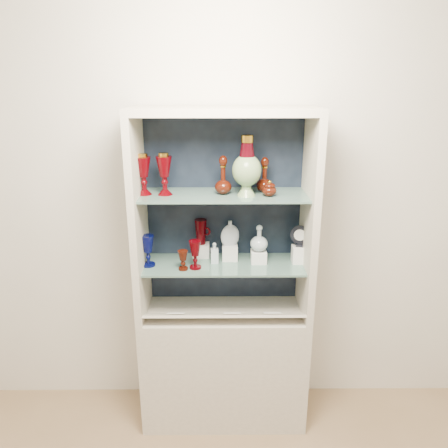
{
  "coord_description": "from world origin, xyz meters",
  "views": [
    {
      "loc": [
        -0.02,
        -0.81,
        2.07
      ],
      "look_at": [
        0.0,
        1.53,
        1.3
      ],
      "focal_mm": 35.0,
      "sensor_mm": 36.0,
      "label": 1
    }
  ],
  "objects_px": {
    "ruby_goblet_small": "(183,260)",
    "flat_flask": "(230,233)",
    "clear_square_bottle": "(214,253)",
    "clear_round_decanter": "(259,239)",
    "lidded_bowl": "(269,188)",
    "cameo_medallion": "(300,236)",
    "cobalt_goblet": "(148,251)",
    "enamel_urn": "(247,166)",
    "pedestal_lamp_left": "(144,174)",
    "ruby_pitcher": "(201,232)",
    "pedestal_lamp_right": "(164,174)",
    "ruby_decanter_a": "(223,173)",
    "ruby_goblet_tall": "(195,255)",
    "ruby_decanter_b": "(265,174)"
  },
  "relations": [
    {
      "from": "cobalt_goblet",
      "to": "ruby_pitcher",
      "type": "bearing_deg",
      "value": 26.08
    },
    {
      "from": "cobalt_goblet",
      "to": "flat_flask",
      "type": "xyz_separation_m",
      "value": [
        0.47,
        0.09,
        0.08
      ]
    },
    {
      "from": "pedestal_lamp_left",
      "to": "cobalt_goblet",
      "type": "relative_size",
      "value": 1.23
    },
    {
      "from": "pedestal_lamp_left",
      "to": "ruby_pitcher",
      "type": "height_order",
      "value": "pedestal_lamp_left"
    },
    {
      "from": "ruby_goblet_tall",
      "to": "cameo_medallion",
      "type": "relative_size",
      "value": 1.25
    },
    {
      "from": "clear_square_bottle",
      "to": "ruby_goblet_small",
      "type": "bearing_deg",
      "value": -151.06
    },
    {
      "from": "flat_flask",
      "to": "enamel_urn",
      "type": "bearing_deg",
      "value": -63.23
    },
    {
      "from": "lidded_bowl",
      "to": "enamel_urn",
      "type": "bearing_deg",
      "value": 173.27
    },
    {
      "from": "enamel_urn",
      "to": "clear_square_bottle",
      "type": "bearing_deg",
      "value": 165.72
    },
    {
      "from": "ruby_decanter_b",
      "to": "ruby_pitcher",
      "type": "xyz_separation_m",
      "value": [
        -0.37,
        0.07,
        -0.37
      ]
    },
    {
      "from": "flat_flask",
      "to": "cameo_medallion",
      "type": "height_order",
      "value": "flat_flask"
    },
    {
      "from": "lidded_bowl",
      "to": "cameo_medallion",
      "type": "distance_m",
      "value": 0.36
    },
    {
      "from": "ruby_goblet_small",
      "to": "flat_flask",
      "type": "height_order",
      "value": "flat_flask"
    },
    {
      "from": "ruby_decanter_a",
      "to": "cameo_medallion",
      "type": "relative_size",
      "value": 1.82
    },
    {
      "from": "ruby_decanter_b",
      "to": "ruby_goblet_small",
      "type": "relative_size",
      "value": 1.85
    },
    {
      "from": "ruby_decanter_a",
      "to": "ruby_pitcher",
      "type": "height_order",
      "value": "ruby_decanter_a"
    },
    {
      "from": "pedestal_lamp_right",
      "to": "clear_square_bottle",
      "type": "distance_m",
      "value": 0.54
    },
    {
      "from": "cobalt_goblet",
      "to": "clear_round_decanter",
      "type": "bearing_deg",
      "value": 4.19
    },
    {
      "from": "clear_square_bottle",
      "to": "enamel_urn",
      "type": "bearing_deg",
      "value": -14.28
    },
    {
      "from": "pedestal_lamp_left",
      "to": "ruby_goblet_small",
      "type": "height_order",
      "value": "pedestal_lamp_left"
    },
    {
      "from": "ruby_decanter_a",
      "to": "cameo_medallion",
      "type": "height_order",
      "value": "ruby_decanter_a"
    },
    {
      "from": "ruby_goblet_tall",
      "to": "pedestal_lamp_left",
      "type": "bearing_deg",
      "value": 167.86
    },
    {
      "from": "ruby_goblet_small",
      "to": "clear_square_bottle",
      "type": "xyz_separation_m",
      "value": [
        0.18,
        0.1,
        0.01
      ]
    },
    {
      "from": "enamel_urn",
      "to": "ruby_decanter_b",
      "type": "distance_m",
      "value": 0.14
    },
    {
      "from": "enamel_urn",
      "to": "cobalt_goblet",
      "type": "height_order",
      "value": "enamel_urn"
    },
    {
      "from": "ruby_decanter_a",
      "to": "clear_round_decanter",
      "type": "bearing_deg",
      "value": 5.63
    },
    {
      "from": "enamel_urn",
      "to": "lidded_bowl",
      "type": "bearing_deg",
      "value": -6.73
    },
    {
      "from": "enamel_urn",
      "to": "clear_round_decanter",
      "type": "distance_m",
      "value": 0.45
    },
    {
      "from": "flat_flask",
      "to": "clear_round_decanter",
      "type": "height_order",
      "value": "flat_flask"
    },
    {
      "from": "enamel_urn",
      "to": "cobalt_goblet",
      "type": "relative_size",
      "value": 1.78
    },
    {
      "from": "cobalt_goblet",
      "to": "ruby_goblet_small",
      "type": "bearing_deg",
      "value": -15.57
    },
    {
      "from": "lidded_bowl",
      "to": "clear_round_decanter",
      "type": "xyz_separation_m",
      "value": [
        -0.04,
        0.07,
        -0.32
      ]
    },
    {
      "from": "ruby_goblet_tall",
      "to": "ruby_goblet_small",
      "type": "bearing_deg",
      "value": -164.59
    },
    {
      "from": "cobalt_goblet",
      "to": "clear_round_decanter",
      "type": "xyz_separation_m",
      "value": [
        0.64,
        0.05,
        0.05
      ]
    },
    {
      "from": "clear_square_bottle",
      "to": "cameo_medallion",
      "type": "relative_size",
      "value": 0.95
    },
    {
      "from": "ruby_goblet_small",
      "to": "ruby_pitcher",
      "type": "distance_m",
      "value": 0.25
    },
    {
      "from": "clear_square_bottle",
      "to": "flat_flask",
      "type": "relative_size",
      "value": 0.8
    },
    {
      "from": "lidded_bowl",
      "to": "ruby_pitcher",
      "type": "bearing_deg",
      "value": 156.67
    },
    {
      "from": "ruby_pitcher",
      "to": "cobalt_goblet",
      "type": "bearing_deg",
      "value": -132.8
    },
    {
      "from": "ruby_decanter_a",
      "to": "flat_flask",
      "type": "xyz_separation_m",
      "value": [
        0.04,
        0.06,
        -0.37
      ]
    },
    {
      "from": "pedestal_lamp_left",
      "to": "pedestal_lamp_right",
      "type": "relative_size",
      "value": 0.98
    },
    {
      "from": "pedestal_lamp_right",
      "to": "ruby_decanter_a",
      "type": "height_order",
      "value": "ruby_decanter_a"
    },
    {
      "from": "pedestal_lamp_left",
      "to": "enamel_urn",
      "type": "xyz_separation_m",
      "value": [
        0.56,
        -0.03,
        0.05
      ]
    },
    {
      "from": "pedestal_lamp_left",
      "to": "ruby_goblet_tall",
      "type": "bearing_deg",
      "value": -12.14
    },
    {
      "from": "pedestal_lamp_right",
      "to": "lidded_bowl",
      "type": "distance_m",
      "value": 0.58
    },
    {
      "from": "cobalt_goblet",
      "to": "pedestal_lamp_left",
      "type": "bearing_deg",
      "value": 96.75
    },
    {
      "from": "ruby_decanter_b",
      "to": "cameo_medallion",
      "type": "bearing_deg",
      "value": -8.15
    },
    {
      "from": "lidded_bowl",
      "to": "cameo_medallion",
      "type": "xyz_separation_m",
      "value": [
        0.19,
        0.06,
        -0.3
      ]
    },
    {
      "from": "pedestal_lamp_right",
      "to": "ruby_decanter_b",
      "type": "bearing_deg",
      "value": 5.87
    },
    {
      "from": "pedestal_lamp_right",
      "to": "ruby_goblet_small",
      "type": "xyz_separation_m",
      "value": [
        0.09,
        -0.07,
        -0.48
      ]
    }
  ]
}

